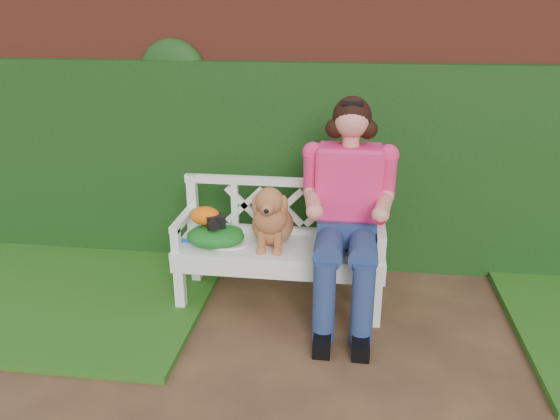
# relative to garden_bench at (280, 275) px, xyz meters

# --- Properties ---
(ground) EXTENTS (60.00, 60.00, 0.00)m
(ground) POSITION_rel_garden_bench_xyz_m (0.55, -0.94, -0.24)
(ground) COLOR #3E271C
(brick_wall) EXTENTS (10.00, 0.30, 2.20)m
(brick_wall) POSITION_rel_garden_bench_xyz_m (0.55, 0.96, 0.86)
(brick_wall) COLOR brown
(brick_wall) RESTS_ON ground
(ivy_hedge) EXTENTS (10.00, 0.18, 1.70)m
(ivy_hedge) POSITION_rel_garden_bench_xyz_m (0.55, 0.74, 0.61)
(ivy_hedge) COLOR #1E4714
(ivy_hedge) RESTS_ON ground
(grass_left) EXTENTS (2.60, 2.00, 0.05)m
(grass_left) POSITION_rel_garden_bench_xyz_m (-1.85, -0.04, -0.21)
(grass_left) COLOR #1A4213
(grass_left) RESTS_ON ground
(garden_bench) EXTENTS (1.63, 0.74, 0.48)m
(garden_bench) POSITION_rel_garden_bench_xyz_m (0.00, 0.00, 0.00)
(garden_bench) COLOR white
(garden_bench) RESTS_ON ground
(seated_woman) EXTENTS (0.88, 1.04, 1.60)m
(seated_woman) POSITION_rel_garden_bench_xyz_m (0.48, -0.02, 0.56)
(seated_woman) COLOR #FB2A6E
(seated_woman) RESTS_ON ground
(dog) EXTENTS (0.44, 0.51, 0.48)m
(dog) POSITION_rel_garden_bench_xyz_m (-0.06, -0.01, 0.48)
(dog) COLOR #A57144
(dog) RESTS_ON garden_bench
(tennis_racket) EXTENTS (0.63, 0.33, 0.03)m
(tennis_racket) POSITION_rel_garden_bench_xyz_m (-0.41, -0.05, 0.25)
(tennis_racket) COLOR white
(tennis_racket) RESTS_ON garden_bench
(green_bag) EXTENTS (0.48, 0.42, 0.14)m
(green_bag) POSITION_rel_garden_bench_xyz_m (-0.46, -0.06, 0.31)
(green_bag) COLOR #198F2E
(green_bag) RESTS_ON garden_bench
(camera_item) EXTENTS (0.16, 0.14, 0.09)m
(camera_item) POSITION_rel_garden_bench_xyz_m (-0.46, -0.06, 0.43)
(camera_item) COLOR black
(camera_item) RESTS_ON green_bag
(baseball_glove) EXTENTS (0.24, 0.19, 0.13)m
(baseball_glove) POSITION_rel_garden_bench_xyz_m (-0.54, -0.03, 0.45)
(baseball_glove) COLOR #F6600A
(baseball_glove) RESTS_ON green_bag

